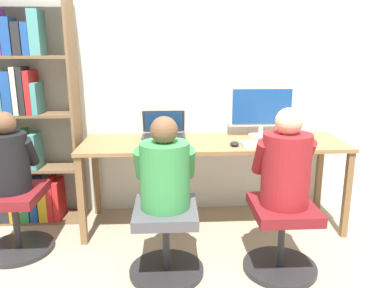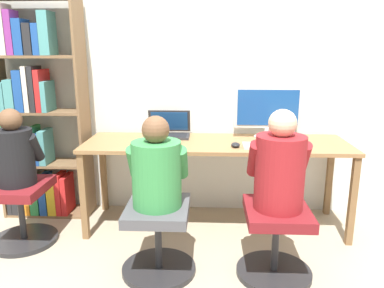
% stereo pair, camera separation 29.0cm
% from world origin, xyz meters
% --- Properties ---
extents(ground_plane, '(14.00, 14.00, 0.00)m').
position_xyz_m(ground_plane, '(0.00, 0.00, 0.00)').
color(ground_plane, tan).
extents(wall_back, '(10.00, 0.05, 2.60)m').
position_xyz_m(wall_back, '(0.00, 0.72, 1.30)').
color(wall_back, silver).
rests_on(wall_back, ground_plane).
extents(desk, '(2.18, 0.65, 0.75)m').
position_xyz_m(desk, '(0.00, 0.33, 0.68)').
color(desk, olive).
rests_on(desk, ground_plane).
extents(desktop_monitor, '(0.58, 0.21, 0.44)m').
position_xyz_m(desktop_monitor, '(0.44, 0.50, 0.98)').
color(desktop_monitor, beige).
rests_on(desktop_monitor, desk).
extents(laptop, '(0.37, 0.29, 0.22)m').
position_xyz_m(laptop, '(-0.42, 0.52, 0.80)').
color(laptop, '#2D2D30').
rests_on(laptop, desk).
extents(keyboard, '(0.39, 0.17, 0.03)m').
position_xyz_m(keyboard, '(0.40, 0.17, 0.76)').
color(keyboard, silver).
rests_on(keyboard, desk).
extents(computer_mouse_by_keyboard, '(0.07, 0.09, 0.04)m').
position_xyz_m(computer_mouse_by_keyboard, '(0.15, 0.17, 0.77)').
color(computer_mouse_by_keyboard, black).
rests_on(computer_mouse_by_keyboard, desk).
extents(office_chair_left, '(0.51, 0.51, 0.49)m').
position_xyz_m(office_chair_left, '(0.39, -0.40, 0.28)').
color(office_chair_left, '#262628').
rests_on(office_chair_left, ground_plane).
extents(office_chair_right, '(0.51, 0.51, 0.49)m').
position_xyz_m(office_chair_right, '(-0.39, -0.40, 0.28)').
color(office_chair_right, '#262628').
rests_on(office_chair_right, ground_plane).
extents(person_at_monitor, '(0.39, 0.33, 0.65)m').
position_xyz_m(person_at_monitor, '(0.39, -0.40, 0.77)').
color(person_at_monitor, maroon).
rests_on(person_at_monitor, office_chair_left).
extents(person_at_laptop, '(0.40, 0.32, 0.60)m').
position_xyz_m(person_at_laptop, '(-0.39, -0.40, 0.74)').
color(person_at_laptop, '#388C47').
rests_on(person_at_laptop, office_chair_right).
extents(bookshelf, '(0.77, 0.29, 1.92)m').
position_xyz_m(bookshelf, '(-1.61, 0.49, 0.90)').
color(bookshelf, brown).
rests_on(bookshelf, ground_plane).
extents(office_chair_side, '(0.51, 0.51, 0.49)m').
position_xyz_m(office_chair_side, '(-1.52, -0.04, 0.28)').
color(office_chair_side, '#262628').
rests_on(office_chair_side, ground_plane).
extents(person_near_shelf, '(0.35, 0.30, 0.58)m').
position_xyz_m(person_near_shelf, '(-1.52, -0.04, 0.74)').
color(person_near_shelf, black).
rests_on(person_near_shelf, office_chair_side).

